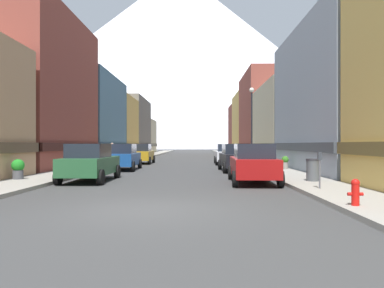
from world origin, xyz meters
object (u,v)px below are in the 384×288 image
parking_meter_near (320,165)px  trash_bin_right (313,170)px  car_left_2 (141,154)px  potted_plant_1 (18,168)px  potted_plant_2 (273,159)px  potted_plant_0 (285,162)px  streetlamp_right (252,115)px  car_right_0 (253,163)px  car_left_0 (90,162)px  car_right_1 (236,157)px  fire_hydrant_near (355,191)px  pedestrian_0 (112,153)px  car_right_2 (227,154)px  car_left_1 (123,157)px  pedestrian_1 (249,153)px

parking_meter_near → trash_bin_right: 2.81m
car_left_2 → potted_plant_1: size_ratio=4.78×
car_left_2 → potted_plant_2: bearing=-24.6°
car_left_2 → potted_plant_2: (10.80, -4.94, -0.27)m
potted_plant_0 → potted_plant_2: potted_plant_2 is taller
potted_plant_2 → parking_meter_near: bearing=-94.9°
parking_meter_near → streetlamp_right: bearing=91.6°
parking_meter_near → potted_plant_0: (1.25, 10.52, -0.40)m
car_right_0 → potted_plant_1: bearing=178.8°
car_left_0 → potted_plant_0: car_left_0 is taller
car_right_0 → car_right_1: same height
fire_hydrant_near → car_left_2: bearing=111.8°
pedestrian_0 → car_left_2: bearing=17.8°
car_right_1 → parking_meter_near: 10.56m
car_right_1 → potted_plant_2: car_right_1 is taller
parking_meter_near → car_left_0: bearing=158.2°
car_right_0 → streetlamp_right: (1.55, 10.99, 3.09)m
car_right_0 → car_right_2: (0.00, 15.34, 0.00)m
parking_meter_near → car_right_0: bearing=122.1°
parking_meter_near → pedestrian_0: pedestrian_0 is taller
car_left_1 → potted_plant_1: size_ratio=4.80×
potted_plant_1 → car_left_0: bearing=8.6°
potted_plant_1 → pedestrian_1: 23.05m
parking_meter_near → potted_plant_0: bearing=83.2°
potted_plant_0 → pedestrian_0: bearing=148.4°
car_right_2 → streetlamp_right: (1.55, -4.35, 3.09)m
car_left_0 → pedestrian_0: pedestrian_0 is taller
car_right_2 → streetlamp_right: 5.55m
potted_plant_1 → car_right_2: bearing=54.4°
car_right_0 → fire_hydrant_near: (1.65, -6.82, -0.37)m
car_left_1 → car_right_1: size_ratio=1.00×
car_right_0 → pedestrian_0: bearing=122.9°
potted_plant_0 → fire_hydrant_near: bearing=-96.2°
potted_plant_0 → car_right_2: bearing=112.0°
potted_plant_0 → potted_plant_1: 15.73m
car_left_1 → pedestrian_1: (10.05, 10.85, 0.00)m
potted_plant_0 → pedestrian_0: (-13.25, 8.15, 0.34)m
car_left_1 → car_right_2: size_ratio=1.00×
car_right_2 → parking_meter_near: car_right_2 is taller
car_right_1 → potted_plant_0: (3.20, 0.14, -0.29)m
potted_plant_1 → streetlamp_right: bearing=41.1°
car_left_0 → potted_plant_2: (10.80, 10.69, -0.27)m
car_left_1 → potted_plant_1: (-3.20, -8.01, -0.25)m
car_left_2 → parking_meter_near: car_left_2 is taller
potted_plant_0 → streetlamp_right: (-1.65, 3.59, 3.38)m
potted_plant_2 → pedestrian_0: size_ratio=0.52×
fire_hydrant_near → car_right_0: bearing=103.6°
car_right_1 → potted_plant_2: 5.24m
potted_plant_2 → pedestrian_0: pedestrian_0 is taller
car_right_2 → potted_plant_1: bearing=-125.6°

